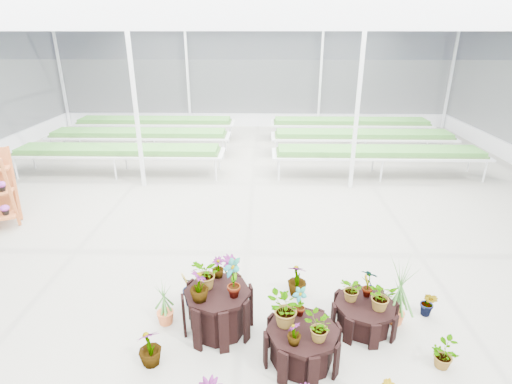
{
  "coord_description": "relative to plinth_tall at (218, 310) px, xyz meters",
  "views": [
    {
      "loc": [
        0.52,
        -6.82,
        4.2
      ],
      "look_at": [
        0.36,
        0.35,
        1.3
      ],
      "focal_mm": 28.0,
      "sensor_mm": 36.0,
      "label": 1
    }
  ],
  "objects": [
    {
      "name": "greenhouse_shell",
      "position": [
        0.15,
        2.0,
        1.91
      ],
      "size": [
        18.0,
        24.0,
        4.5
      ],
      "primitive_type": null,
      "color": "white",
      "rests_on": "ground"
    },
    {
      "name": "nursery_plants",
      "position": [
        0.99,
        -0.02,
        0.19
      ],
      "size": [
        4.49,
        2.92,
        1.3
      ],
      "color": "#3C762E",
      "rests_on": "ground"
    },
    {
      "name": "nursery_benches",
      "position": [
        0.15,
        9.2,
        0.08
      ],
      "size": [
        16.0,
        7.0,
        0.84
      ],
      "primitive_type": null,
      "color": "silver",
      "rests_on": "ground"
    },
    {
      "name": "plinth_tall",
      "position": [
        0.0,
        0.0,
        0.0
      ],
      "size": [
        1.24,
        1.24,
        0.69
      ],
      "primitive_type": "cylinder",
      "rotation": [
        0.0,
        0.0,
        0.27
      ],
      "color": "black",
      "rests_on": "ground"
    },
    {
      "name": "plinth_mid",
      "position": [
        1.2,
        -0.6,
        -0.08
      ],
      "size": [
        1.19,
        1.19,
        0.53
      ],
      "primitive_type": "cylinder",
      "rotation": [
        0.0,
        0.0,
        0.2
      ],
      "color": "black",
      "rests_on": "ground"
    },
    {
      "name": "plinth_low",
      "position": [
        2.2,
        0.1,
        -0.13
      ],
      "size": [
        1.02,
        1.02,
        0.43
      ],
      "primitive_type": "cylinder",
      "rotation": [
        0.0,
        0.0,
        0.08
      ],
      "color": "black",
      "rests_on": "ground"
    },
    {
      "name": "steel_frame",
      "position": [
        0.15,
        2.0,
        1.91
      ],
      "size": [
        18.0,
        24.0,
        4.5
      ],
      "primitive_type": null,
      "color": "silver",
      "rests_on": "ground"
    },
    {
      "name": "ground_plane",
      "position": [
        0.15,
        2.0,
        -0.34
      ],
      "size": [
        24.0,
        24.0,
        0.0
      ],
      "primitive_type": "plane",
      "color": "gray",
      "rests_on": "ground"
    }
  ]
}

